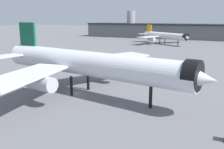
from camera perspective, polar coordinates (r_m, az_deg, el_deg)
ground at (r=66.09m, az=-8.03°, el=-4.21°), size 900.00×900.00×0.00m
airliner_near_gate at (r=63.77m, az=-5.63°, el=2.34°), size 61.53×55.53×17.43m
airliner_far_taxiway at (r=188.48m, az=11.46°, el=8.36°), size 42.86×38.24×13.15m
terminal_building at (r=237.41m, az=15.76°, el=9.20°), size 185.80×26.42×24.36m
service_truck_front at (r=92.93m, az=11.80°, el=1.56°), size 5.96×4.17×3.00m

